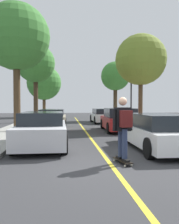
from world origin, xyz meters
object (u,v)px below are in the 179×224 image
(streetlamp, at_px, (131,80))
(street_tree_left_nearest, at_px, (16,37))
(parked_car_right_far, at_px, (103,116))
(skateboarder, at_px, (123,125))
(street_tree_right_near, at_px, (115,77))
(street_tree_left_far, at_px, (44,83))
(street_tree_left_near, at_px, (36,64))
(street_tree_right_nearest, at_px, (141,60))
(parked_car_right_nearest, at_px, (157,132))
(parked_car_left_near, at_px, (52,119))
(parked_car_left_nearest, at_px, (43,129))
(skateboard, at_px, (123,160))
(parked_car_right_near, at_px, (119,120))

(streetlamp, bearing_deg, street_tree_left_nearest, -151.22)
(parked_car_right_far, distance_m, skateboarder, 14.66)
(street_tree_right_near, bearing_deg, street_tree_left_far, 137.25)
(street_tree_left_near, bearing_deg, street_tree_right_nearest, -40.34)
(parked_car_right_nearest, relative_size, skateboarder, 2.63)
(parked_car_left_near, xyz_separation_m, street_tree_left_near, (-1.82, 6.27, 4.69))
(parked_car_left_nearest, height_order, streetlamp, streetlamp)
(skateboard, bearing_deg, street_tree_right_near, 78.75)
(parked_car_left_near, relative_size, street_tree_right_near, 0.77)
(parked_car_right_nearest, distance_m, skateboard, 2.67)
(street_tree_right_nearest, xyz_separation_m, skateboarder, (-3.54, -9.61, -3.55))
(parked_car_left_near, height_order, street_tree_right_nearest, street_tree_right_nearest)
(parked_car_left_nearest, xyz_separation_m, skateboard, (2.41, -2.97, -0.57))
(parked_car_right_near, distance_m, street_tree_left_nearest, 7.59)
(parked_car_right_far, height_order, streetlamp, streetlamp)
(parked_car_right_near, xyz_separation_m, street_tree_left_far, (-5.96, 17.04, 3.69))
(streetlamp, bearing_deg, parked_car_right_far, 121.62)
(street_tree_left_far, relative_size, street_tree_right_near, 1.10)
(skateboarder, bearing_deg, parked_car_left_nearest, 128.80)
(street_tree_right_nearest, relative_size, street_tree_right_near, 1.07)
(street_tree_right_near, bearing_deg, street_tree_left_nearest, -126.77)
(parked_car_right_near, bearing_deg, parked_car_right_far, 89.99)
(parked_car_left_nearest, bearing_deg, street_tree_right_near, 68.16)
(streetlamp, bearing_deg, parked_car_left_nearest, -124.12)
(parked_car_right_far, height_order, street_tree_left_near, street_tree_left_near)
(parked_car_left_nearest, height_order, street_tree_right_near, street_tree_right_near)
(parked_car_left_nearest, bearing_deg, parked_car_right_near, 50.43)
(skateboard, bearing_deg, skateboarder, -78.16)
(street_tree_left_nearest, height_order, skateboard, street_tree_left_nearest)
(parked_car_left_nearest, relative_size, street_tree_right_nearest, 0.73)
(skateboarder, bearing_deg, parked_car_left_near, 103.65)
(parked_car_right_far, height_order, street_tree_right_nearest, street_tree_right_nearest)
(parked_car_right_near, distance_m, parked_car_right_far, 6.53)
(parked_car_right_nearest, xyz_separation_m, skateboard, (-1.73, -1.96, -0.55))
(street_tree_left_near, height_order, street_tree_right_near, street_tree_left_near)
(parked_car_right_nearest, distance_m, street_tree_right_nearest, 8.79)
(street_tree_right_near, bearing_deg, skateboarder, -101.21)
(parked_car_right_far, bearing_deg, street_tree_left_nearest, -130.10)
(streetlamp, bearing_deg, street_tree_right_nearest, -88.20)
(street_tree_left_far, bearing_deg, parked_car_left_near, -83.15)
(street_tree_left_far, bearing_deg, street_tree_left_near, -90.00)
(parked_car_left_near, bearing_deg, parked_car_left_nearest, -90.01)
(parked_car_left_near, bearing_deg, parked_car_right_near, -24.91)
(parked_car_left_nearest, height_order, street_tree_left_near, street_tree_left_near)
(parked_car_right_near, height_order, street_tree_left_nearest, street_tree_left_nearest)
(parked_car_right_near, xyz_separation_m, street_tree_right_nearest, (1.82, 1.59, 3.95))
(street_tree_left_far, bearing_deg, parked_car_right_nearest, -75.52)
(street_tree_left_near, distance_m, street_tree_right_near, 8.00)
(street_tree_left_nearest, bearing_deg, skateboarder, -60.46)
(parked_car_right_near, bearing_deg, street_tree_right_nearest, 41.17)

